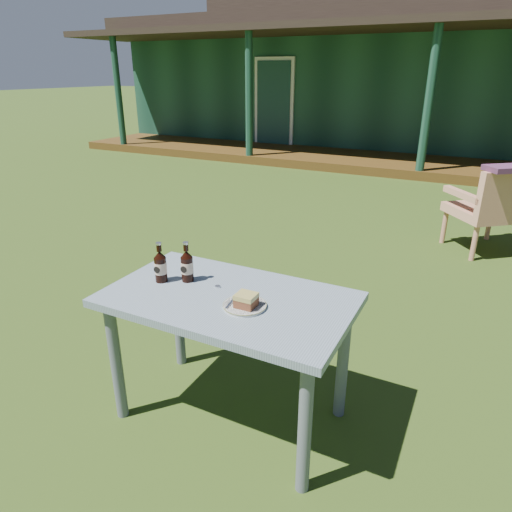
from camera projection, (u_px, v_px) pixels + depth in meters
The scene contains 10 objects.
ground at pixel (327, 294), 3.80m from camera, with size 80.00×80.00×0.00m, color #334916.
pavilion at pixel (458, 76), 10.94m from camera, with size 15.80×8.30×3.45m.
cafe_table at pixel (228, 314), 2.25m from camera, with size 1.20×0.70×0.72m.
plate at pixel (245, 305), 2.10m from camera, with size 0.20×0.20×0.01m.
cake_slice at pixel (246, 300), 2.07m from camera, with size 0.09×0.09×0.06m.
fork at pixel (231, 302), 2.12m from camera, with size 0.01×0.14×0.00m, color silver.
cola_bottle_near at pixel (187, 266), 2.34m from camera, with size 0.06×0.07×0.21m.
cola_bottle_far at pixel (160, 266), 2.33m from camera, with size 0.06×0.07×0.21m.
bottle_cap at pixel (218, 287), 2.30m from camera, with size 0.03×0.03×0.01m, color silver.
armchair_left at pixel (494, 206), 4.50m from camera, with size 0.88×0.88×0.87m.
Camera 1 is at (1.02, -3.30, 1.74)m, focal length 32.00 mm.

